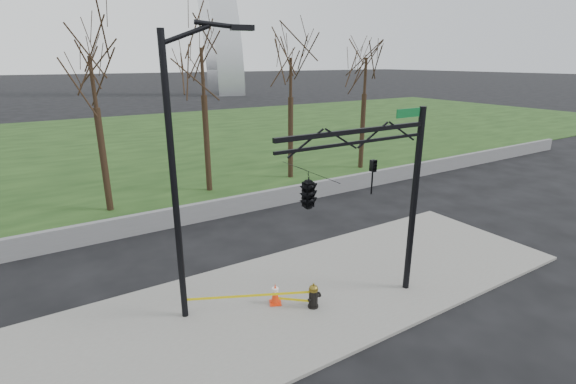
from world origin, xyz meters
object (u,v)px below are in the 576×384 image
traffic_signal_mast (332,185)px  traffic_cone (275,294)px  street_light (181,163)px  fire_hydrant (314,296)px

traffic_signal_mast → traffic_cone: bearing=121.5°
street_light → fire_hydrant: bearing=-15.1°
street_light → traffic_signal_mast: size_ratio=1.37×
traffic_cone → street_light: bearing=160.8°
traffic_cone → street_light: street_light is taller
traffic_signal_mast → fire_hydrant: bearing=91.3°
traffic_cone → traffic_signal_mast: (0.91, -1.47, 3.70)m
street_light → traffic_signal_mast: (3.25, -2.29, -0.55)m
traffic_signal_mast → street_light: bearing=144.6°
traffic_cone → street_light: (-2.34, 0.82, 4.25)m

